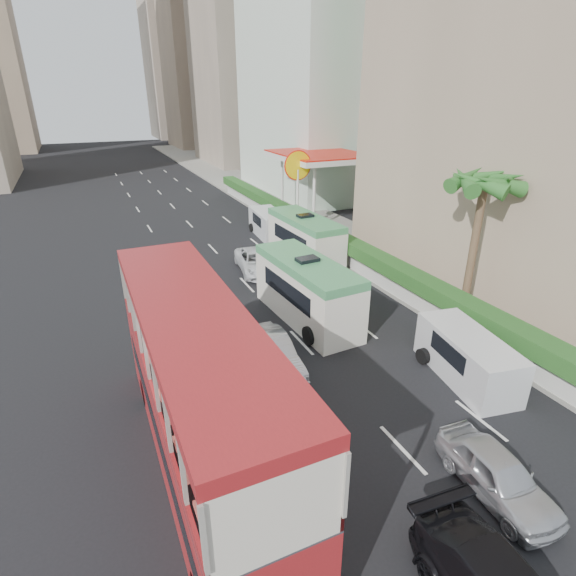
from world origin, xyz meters
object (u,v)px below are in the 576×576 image
panel_van_near (467,357)px  shell_station (319,187)px  palm_tree (473,250)px  double_decker_bus (199,392)px  minibus_near (307,290)px  car_silver_lane_a (272,368)px  car_silver_lane_b (493,491)px  minibus_far (305,239)px  van_asset (257,271)px  panel_van_far (269,224)px

panel_van_near → shell_station: bearing=85.7°
shell_station → palm_tree: bearing=-96.6°
double_decker_bus → minibus_near: 9.81m
double_decker_bus → minibus_near: double_decker_bus is taller
car_silver_lane_a → car_silver_lane_b: 8.65m
minibus_far → shell_station: 10.46m
van_asset → palm_tree: bearing=-46.6°
minibus_far → shell_station: bearing=55.1°
double_decker_bus → car_silver_lane_b: size_ratio=2.95×
minibus_far → palm_tree: bearing=-73.6°
minibus_far → panel_van_far: size_ratio=1.42×
minibus_near → panel_van_far: minibus_near is taller
car_silver_lane_a → shell_station: (12.33, 19.27, 2.75)m
shell_station → minibus_near: bearing=-119.8°
palm_tree → minibus_near: bearing=157.0°
minibus_near → car_silver_lane_a: bearing=-137.6°
car_silver_lane_b → minibus_near: size_ratio=0.56×
minibus_far → panel_van_near: minibus_far is taller
shell_station → double_decker_bus: bearing=-124.8°
palm_tree → shell_station: size_ratio=0.80×
palm_tree → car_silver_lane_b: bearing=-129.9°
car_silver_lane_b → palm_tree: palm_tree is taller
minibus_near → shell_station: shell_station is taller
double_decker_bus → car_silver_lane_a: size_ratio=2.67×
double_decker_bus → car_silver_lane_b: 8.49m
van_asset → minibus_near: bearing=-82.5°
minibus_near → palm_tree: size_ratio=1.03×
double_decker_bus → palm_tree: size_ratio=1.72×
car_silver_lane_b → minibus_far: minibus_far is taller
minibus_far → panel_van_far: bearing=88.1°
minibus_near → panel_van_near: 7.63m
palm_tree → shell_station: palm_tree is taller
van_asset → double_decker_bus: bearing=-108.6°
car_silver_lane_a → panel_van_near: 7.45m
car_silver_lane_b → minibus_near: (-0.03, 11.27, 1.47)m
van_asset → panel_van_near: size_ratio=1.02×
panel_van_near → minibus_near: bearing=125.7°
double_decker_bus → minibus_near: size_ratio=1.66×
minibus_far → panel_van_far: minibus_far is taller
car_silver_lane_a → minibus_near: (3.16, 3.23, 1.47)m
double_decker_bus → panel_van_far: size_ratio=2.41×
shell_station → minibus_far: bearing=-122.8°
shell_station → car_silver_lane_b: bearing=-108.5°
car_silver_lane_b → minibus_far: size_ratio=0.58×
minibus_near → minibus_far: (3.55, 7.31, -0.03)m
palm_tree → shell_station: 19.14m
van_asset → minibus_far: (3.48, 0.55, 1.44)m
minibus_near → van_asset: bearing=86.2°
car_silver_lane_a → minibus_near: 4.75m
double_decker_bus → car_silver_lane_a: (3.67, 3.73, -2.53)m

